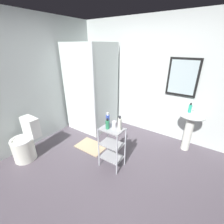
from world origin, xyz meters
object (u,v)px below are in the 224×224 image
(shower_stall, at_px, (93,111))
(body_wash_bottle_green, at_px, (107,124))
(pedestal_sink, at_px, (190,124))
(bath_mat, at_px, (91,146))
(toilet, at_px, (25,143))
(storage_cart, at_px, (112,145))
(lotion_bottle_white, at_px, (120,124))
(rinse_cup, at_px, (114,124))
(hand_soap_bottle, at_px, (190,108))
(shampoo_bottle_blue, at_px, (108,120))

(shower_stall, xyz_separation_m, body_wash_bottle_green, (1.07, -0.90, 0.35))
(shower_stall, distance_m, pedestal_sink, 2.14)
(shower_stall, relative_size, bath_mat, 3.33)
(toilet, bearing_deg, storage_cart, 26.25)
(pedestal_sink, relative_size, storage_cart, 1.09)
(pedestal_sink, relative_size, lotion_bottle_white, 3.41)
(lotion_bottle_white, height_order, rinse_cup, lotion_bottle_white)
(hand_soap_bottle, relative_size, rinse_cup, 1.75)
(storage_cart, bearing_deg, toilet, -153.75)
(body_wash_bottle_green, bearing_deg, shower_stall, 139.95)
(shower_stall, distance_m, toilet, 1.60)
(pedestal_sink, distance_m, storage_cart, 1.56)
(hand_soap_bottle, height_order, rinse_cup, hand_soap_bottle)
(hand_soap_bottle, bearing_deg, toilet, -141.08)
(pedestal_sink, xyz_separation_m, body_wash_bottle_green, (-1.04, -1.24, 0.24))
(lotion_bottle_white, xyz_separation_m, rinse_cup, (-0.12, 0.02, -0.05))
(toilet, xyz_separation_m, storage_cart, (1.42, 0.70, 0.12))
(pedestal_sink, relative_size, shampoo_bottle_blue, 3.59)
(pedestal_sink, distance_m, body_wash_bottle_green, 1.64)
(body_wash_bottle_green, bearing_deg, toilet, -153.93)
(pedestal_sink, relative_size, rinse_cup, 7.79)
(pedestal_sink, height_order, storage_cart, pedestal_sink)
(hand_soap_bottle, bearing_deg, storage_cart, -127.68)
(pedestal_sink, bearing_deg, lotion_bottle_white, -126.16)
(pedestal_sink, bearing_deg, body_wash_bottle_green, -129.82)
(rinse_cup, height_order, bath_mat, rinse_cup)
(storage_cart, distance_m, bath_mat, 0.80)
(pedestal_sink, bearing_deg, bath_mat, -148.01)
(lotion_bottle_white, xyz_separation_m, body_wash_bottle_green, (-0.18, -0.07, -0.03))
(lotion_bottle_white, relative_size, body_wash_bottle_green, 1.38)
(toilet, distance_m, lotion_bottle_white, 1.79)
(pedestal_sink, xyz_separation_m, toilet, (-2.40, -1.91, -0.26))
(toilet, height_order, rinse_cup, rinse_cup)
(toilet, distance_m, bath_mat, 1.22)
(rinse_cup, relative_size, bath_mat, 0.17)
(hand_soap_bottle, xyz_separation_m, lotion_bottle_white, (-0.80, -1.15, -0.04))
(toilet, relative_size, lotion_bottle_white, 3.20)
(pedestal_sink, height_order, toilet, pedestal_sink)
(rinse_cup, bearing_deg, pedestal_sink, 49.78)
(shower_stall, relative_size, toilet, 2.63)
(pedestal_sink, xyz_separation_m, lotion_bottle_white, (-0.86, -1.17, 0.27))
(toilet, bearing_deg, bath_mat, 49.22)
(rinse_cup, bearing_deg, hand_soap_bottle, 51.05)
(bath_mat, bearing_deg, body_wash_bottle_green, -20.85)
(toilet, relative_size, bath_mat, 1.27)
(body_wash_bottle_green, distance_m, shampoo_bottle_blue, 0.12)
(body_wash_bottle_green, distance_m, bath_mat, 1.03)
(hand_soap_bottle, distance_m, bath_mat, 2.06)
(shower_stall, height_order, hand_soap_bottle, shower_stall)
(pedestal_sink, distance_m, hand_soap_bottle, 0.32)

